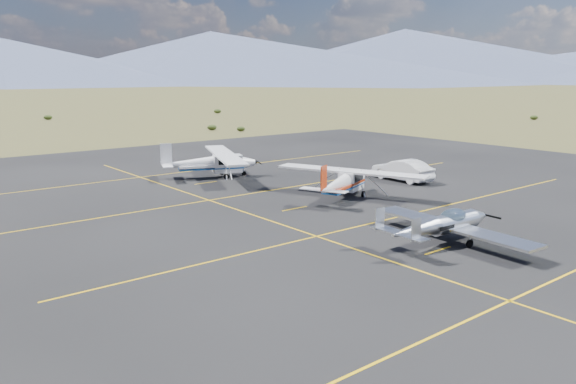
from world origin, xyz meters
name	(u,v)px	position (x,y,z in m)	size (l,w,h in m)	color
ground	(419,225)	(0.00, 0.00, 0.00)	(1600.00, 1600.00, 0.00)	#383D1C
apron	(334,204)	(0.00, 7.00, 0.00)	(72.00, 72.00, 0.02)	black
aircraft_low_wing	(444,225)	(-1.83, -2.91, 0.99)	(6.83, 9.52, 2.07)	#BABCC1
aircraft_cessna	(344,181)	(1.61, 7.75, 1.22)	(7.81, 10.55, 2.75)	silver
aircraft_plain	(211,162)	(-1.47, 20.21, 1.31)	(8.35, 11.32, 2.95)	white
sedan	(402,170)	(9.78, 9.49, 0.87)	(1.81, 5.20, 1.71)	silver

